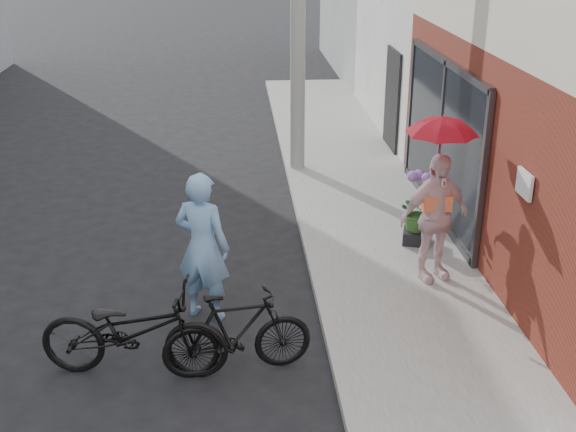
{
  "coord_description": "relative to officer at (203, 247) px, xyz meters",
  "views": [
    {
      "loc": [
        -0.11,
        -7.25,
        4.62
      ],
      "look_at": [
        0.54,
        1.19,
        1.1
      ],
      "focal_mm": 45.0,
      "sensor_mm": 36.0,
      "label": 1
    }
  ],
  "objects": [
    {
      "name": "planter",
      "position": [
        3.08,
        1.7,
        -0.73
      ],
      "size": [
        0.46,
        0.46,
        0.2
      ],
      "primitive_type": "cube",
      "rotation": [
        0.0,
        0.0,
        -0.28
      ],
      "color": "black",
      "rests_on": "sidewalk"
    },
    {
      "name": "parasol",
      "position": [
        3.0,
        0.58,
        1.29
      ],
      "size": [
        0.87,
        0.87,
        0.76
      ],
      "primitive_type": "imported",
      "color": "red",
      "rests_on": "kimono_woman"
    },
    {
      "name": "bike_right",
      "position": [
        0.39,
        -1.24,
        -0.46
      ],
      "size": [
        1.68,
        0.7,
        0.98
      ],
      "primitive_type": "imported",
      "rotation": [
        0.0,
        0.0,
        1.72
      ],
      "color": "black",
      "rests_on": "ground"
    },
    {
      "name": "bike_left",
      "position": [
        -0.71,
        -1.18,
        -0.41
      ],
      "size": [
        2.11,
        0.99,
        1.07
      ],
      "primitive_type": "imported",
      "rotation": [
        0.0,
        0.0,
        1.43
      ],
      "color": "black",
      "rests_on": "ground"
    },
    {
      "name": "kimono_woman",
      "position": [
        3.0,
        0.58,
        0.04
      ],
      "size": [
        1.1,
        0.73,
        1.74
      ],
      "primitive_type": "imported",
      "rotation": [
        0.0,
        0.0,
        0.32
      ],
      "color": "beige",
      "rests_on": "sidewalk"
    },
    {
      "name": "curb",
      "position": [
        1.47,
        1.33,
        -0.89
      ],
      "size": [
        0.12,
        24.0,
        0.12
      ],
      "primitive_type": "cube",
      "color": "#9E9E99",
      "rests_on": "ground"
    },
    {
      "name": "sidewalk",
      "position": [
        2.63,
        1.33,
        -0.89
      ],
      "size": [
        2.2,
        24.0,
        0.12
      ],
      "primitive_type": "cube",
      "color": "gray",
      "rests_on": "ground"
    },
    {
      "name": "potted_plant",
      "position": [
        3.08,
        1.7,
        -0.33
      ],
      "size": [
        0.54,
        0.46,
        0.6
      ],
      "primitive_type": "imported",
      "color": "#325F26",
      "rests_on": "planter"
    },
    {
      "name": "ground",
      "position": [
        0.53,
        -0.67,
        -0.95
      ],
      "size": [
        80.0,
        80.0,
        0.0
      ],
      "primitive_type": "plane",
      "color": "black",
      "rests_on": "ground"
    },
    {
      "name": "officer",
      "position": [
        0.0,
        0.0,
        0.0
      ],
      "size": [
        0.81,
        0.69,
        1.89
      ],
      "primitive_type": "imported",
      "rotation": [
        0.0,
        0.0,
        2.73
      ],
      "color": "#7AA8D9",
      "rests_on": "ground"
    }
  ]
}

